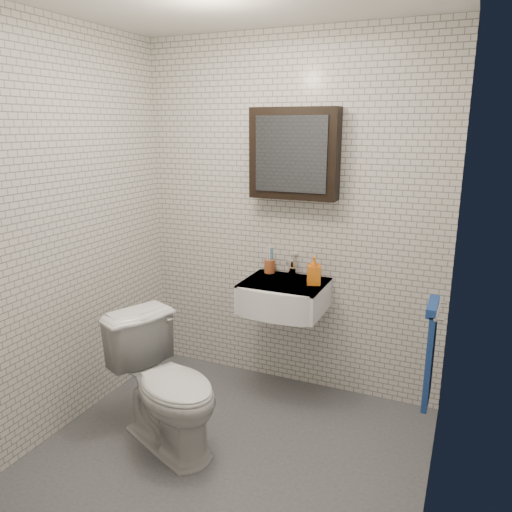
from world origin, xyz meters
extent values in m
cube|color=#484A4F|center=(0.00, 0.00, 0.01)|extent=(2.20, 2.00, 0.01)
cube|color=silver|center=(0.00, 1.00, 1.25)|extent=(2.20, 0.02, 2.50)
cube|color=silver|center=(0.00, -1.00, 1.25)|extent=(2.20, 0.02, 2.50)
cube|color=silver|center=(-1.10, 0.00, 1.25)|extent=(0.02, 2.00, 2.50)
cube|color=silver|center=(1.10, 0.00, 1.25)|extent=(0.02, 2.00, 2.50)
cube|color=white|center=(0.05, 0.78, 0.75)|extent=(0.55, 0.45, 0.20)
cylinder|color=silver|center=(0.05, 0.80, 0.84)|extent=(0.31, 0.31, 0.02)
cylinder|color=silver|center=(0.05, 0.80, 0.85)|extent=(0.04, 0.04, 0.01)
cube|color=white|center=(0.05, 0.78, 0.84)|extent=(0.55, 0.45, 0.01)
cylinder|color=silver|center=(0.05, 0.94, 0.88)|extent=(0.06, 0.06, 0.06)
cylinder|color=silver|center=(0.05, 0.94, 0.94)|extent=(0.03, 0.03, 0.08)
cylinder|color=silver|center=(0.05, 0.88, 0.97)|extent=(0.02, 0.12, 0.02)
cube|color=silver|center=(0.05, 0.97, 0.99)|extent=(0.02, 0.09, 0.01)
cube|color=black|center=(0.05, 0.93, 1.70)|extent=(0.60, 0.14, 0.60)
cube|color=#3F444C|center=(0.05, 0.85, 1.70)|extent=(0.49, 0.01, 0.49)
cylinder|color=silver|center=(1.06, 0.35, 0.95)|extent=(0.02, 0.30, 0.02)
cylinder|color=silver|center=(1.08, 0.48, 0.95)|extent=(0.04, 0.02, 0.02)
cylinder|color=silver|center=(1.08, 0.22, 0.95)|extent=(0.04, 0.02, 0.02)
cube|color=#214997|center=(1.05, 0.35, 0.68)|extent=(0.03, 0.26, 0.54)
cube|color=#214997|center=(1.04, 0.35, 0.96)|extent=(0.05, 0.26, 0.05)
cylinder|color=#9E4D27|center=(-0.13, 0.94, 0.90)|extent=(0.09, 0.09, 0.10)
cylinder|color=white|center=(-0.14, 0.93, 0.96)|extent=(0.02, 0.03, 0.18)
cylinder|color=teal|center=(-0.12, 0.93, 0.95)|extent=(0.01, 0.02, 0.16)
cylinder|color=white|center=(-0.13, 0.95, 0.97)|extent=(0.02, 0.04, 0.19)
cylinder|color=teal|center=(-0.11, 0.95, 0.96)|extent=(0.02, 0.04, 0.17)
imported|color=orange|center=(0.25, 0.81, 0.95)|extent=(0.11, 0.12, 0.20)
imported|color=white|center=(-0.38, -0.04, 0.39)|extent=(0.88, 0.71, 0.78)
camera|label=1|loc=(1.17, -2.27, 1.89)|focal=35.00mm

